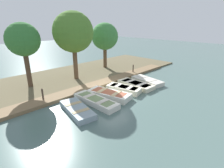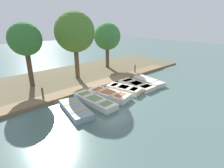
# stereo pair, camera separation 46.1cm
# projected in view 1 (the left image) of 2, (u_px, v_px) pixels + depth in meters

# --- Properties ---
(ground_plane) EXTENTS (80.00, 80.00, 0.00)m
(ground_plane) POSITION_uv_depth(u_px,v_px,m) (113.00, 90.00, 13.93)
(ground_plane) COLOR #4C6660
(shore_bank) EXTENTS (8.00, 24.00, 0.15)m
(shore_bank) POSITION_uv_depth(u_px,v_px,m) (77.00, 76.00, 17.24)
(shore_bank) COLOR brown
(shore_bank) RESTS_ON ground_plane
(dock_walkway) EXTENTS (1.28, 17.71, 0.23)m
(dock_walkway) POSITION_uv_depth(u_px,v_px,m) (100.00, 84.00, 14.92)
(dock_walkway) COLOR brown
(dock_walkway) RESTS_ON ground_plane
(rowboat_0) EXTENTS (3.06, 1.62, 0.36)m
(rowboat_0) POSITION_uv_depth(u_px,v_px,m) (77.00, 110.00, 10.39)
(rowboat_0) COLOR #8C9EA8
(rowboat_0) RESTS_ON ground_plane
(rowboat_1) EXTENTS (3.50, 1.14, 0.39)m
(rowboat_1) POSITION_uv_depth(u_px,v_px,m) (96.00, 101.00, 11.51)
(rowboat_1) COLOR silver
(rowboat_1) RESTS_ON ground_plane
(rowboat_2) EXTENTS (3.30, 1.87, 0.44)m
(rowboat_2) POSITION_uv_depth(u_px,v_px,m) (109.00, 94.00, 12.47)
(rowboat_2) COLOR silver
(rowboat_2) RESTS_ON ground_plane
(rowboat_3) EXTENTS (2.80, 1.63, 0.44)m
(rowboat_3) POSITION_uv_depth(u_px,v_px,m) (124.00, 89.00, 13.49)
(rowboat_3) COLOR beige
(rowboat_3) RESTS_ON ground_plane
(rowboat_4) EXTENTS (3.10, 1.32, 0.37)m
(rowboat_4) POSITION_uv_depth(u_px,v_px,m) (136.00, 84.00, 14.55)
(rowboat_4) COLOR beige
(rowboat_4) RESTS_ON ground_plane
(rowboat_5) EXTENTS (3.09, 1.64, 0.38)m
(rowboat_5) POSITION_uv_depth(u_px,v_px,m) (147.00, 81.00, 15.46)
(rowboat_5) COLOR beige
(rowboat_5) RESTS_ON ground_plane
(mooring_post_near) EXTENTS (0.11, 0.11, 1.00)m
(mooring_post_near) POSITION_uv_depth(u_px,v_px,m) (43.00, 96.00, 11.56)
(mooring_post_near) COLOR #47382D
(mooring_post_near) RESTS_ON ground_plane
(mooring_post_far) EXTENTS (0.11, 0.11, 1.00)m
(mooring_post_far) POSITION_uv_depth(u_px,v_px,m) (133.00, 69.00, 17.93)
(mooring_post_far) COLOR #47382D
(mooring_post_far) RESTS_ON ground_plane
(park_tree_far_left) EXTENTS (2.50, 2.50, 5.12)m
(park_tree_far_left) POSITION_uv_depth(u_px,v_px,m) (23.00, 40.00, 13.01)
(park_tree_far_left) COLOR #4C3828
(park_tree_far_left) RESTS_ON ground_plane
(park_tree_left) EXTENTS (3.46, 3.46, 6.02)m
(park_tree_left) POSITION_uv_depth(u_px,v_px,m) (73.00, 32.00, 14.83)
(park_tree_left) COLOR brown
(park_tree_left) RESTS_ON ground_plane
(park_tree_center) EXTENTS (2.91, 2.91, 5.05)m
(park_tree_center) POSITION_uv_depth(u_px,v_px,m) (105.00, 37.00, 19.09)
(park_tree_center) COLOR brown
(park_tree_center) RESTS_ON ground_plane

